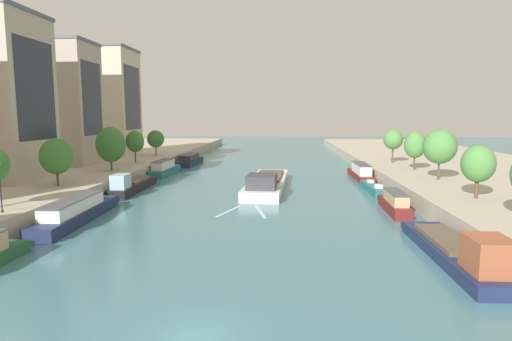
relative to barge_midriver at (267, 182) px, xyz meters
The scene contains 24 objects.
ground_plane 43.02m from the barge_midriver, 92.35° to the right, with size 400.00×400.00×0.00m, color #42757F.
quay_left 40.83m from the barge_midriver, 162.87° to the left, with size 36.00×170.00×2.17m, color #B2A893.
quay_right 37.47m from the barge_midriver, 18.72° to the left, with size 36.00×170.00×2.17m, color #B2A893.
barge_midriver is the anchor object (origin of this frame).
wake_behind_barge 15.40m from the barge_midriver, 97.26° to the right, with size 5.59×6.06×0.03m.
moored_boat_left_far 28.22m from the barge_midriver, 131.77° to the right, with size 3.25×16.68×2.59m.
moored_boat_left_second 19.64m from the barge_midriver, 169.18° to the right, with size 2.78×15.01×3.12m.
moored_boat_left_midway 23.57m from the barge_midriver, 145.46° to the left, with size 2.96×12.68×2.81m.
moored_boat_left_downstream 35.49m from the barge_midriver, 121.26° to the left, with size 3.27×15.16×2.40m.
moored_boat_right_end 34.75m from the barge_midriver, 63.50° to the right, with size 3.53×16.46×3.23m.
moored_boat_right_far 20.81m from the barge_midriver, 43.42° to the right, with size 2.19×10.07×2.44m.
moored_boat_right_upstream 15.44m from the barge_midriver, ahead, with size 2.06×10.32×2.16m.
moored_boat_right_near 19.25m from the barge_midriver, 34.74° to the left, with size 2.43×14.28×2.73m.
tree_left_nearest 28.76m from the barge_midriver, 154.99° to the right, with size 3.98×3.98×5.92m.
tree_left_end_of_row 25.75m from the barge_midriver, behind, with size 4.60×4.60×6.99m.
tree_left_far 29.49m from the barge_midriver, 150.10° to the left, with size 3.33×3.33×5.95m.
tree_left_past_mid 38.35m from the barge_midriver, 132.03° to the left, with size 3.67×3.67×5.50m.
tree_right_distant 28.82m from the barge_midriver, 36.15° to the right, with size 3.43×3.43×5.70m.
tree_right_third 24.58m from the barge_midriver, ahead, with size 4.44×4.44×6.87m.
tree_right_nearest 25.06m from the barge_midriver, 16.22° to the left, with size 3.37×3.37×6.16m.
tree_right_past_mid 29.12m from the barge_midriver, 37.34° to the left, with size 3.55×3.55×6.13m.
lamppost_left_bank 35.21m from the barge_midriver, 131.16° to the right, with size 0.28×0.28×4.57m.
building_left_corner 39.57m from the barge_midriver, 163.68° to the left, with size 10.38×9.45×21.65m.
building_left_far_end 47.90m from the barge_midriver, 141.60° to the left, with size 11.86×11.92×23.20m.
Camera 1 is at (4.19, -19.29, 10.92)m, focal length 29.58 mm.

